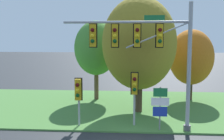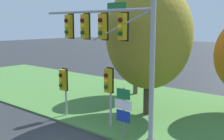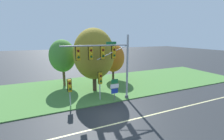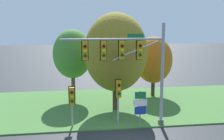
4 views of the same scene
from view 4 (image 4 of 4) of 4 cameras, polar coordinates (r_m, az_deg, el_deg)
grass_verge at (r=24.83m, az=-0.74°, el=-7.09°), size 48.00×11.50×0.10m
traffic_signal_mast at (r=18.82m, az=3.53°, el=2.29°), size 7.09×0.49×7.06m
pedestrian_signal_near_kerb at (r=19.24m, az=-8.14°, el=-5.70°), size 0.46×0.55×2.85m
pedestrian_signal_further_along at (r=19.70m, az=1.34°, el=-4.40°), size 0.46×0.55×3.18m
route_sign_post at (r=19.64m, az=5.75°, el=-7.03°), size 0.99×0.08×2.43m
tree_nearest_road at (r=25.84m, az=-8.02°, el=3.21°), size 3.56×3.56×6.50m
tree_left_of_mast at (r=22.50m, az=0.77°, el=3.61°), size 5.06×5.06×7.91m
tree_behind_signpost at (r=27.40m, az=8.44°, el=2.02°), size 3.60×3.60×5.79m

